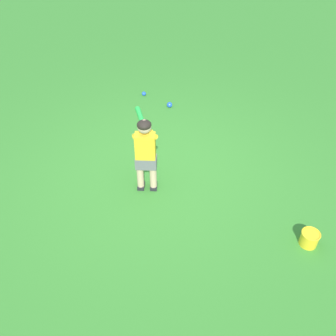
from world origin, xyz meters
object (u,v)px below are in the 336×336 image
(play_ball_far_left, at_px, (144,94))
(toy_bucket, at_px, (309,238))
(play_ball_center_lawn, at_px, (170,105))
(child_batter, at_px, (145,148))

(play_ball_far_left, height_order, toy_bucket, toy_bucket)
(play_ball_far_left, distance_m, toy_bucket, 4.07)
(play_ball_center_lawn, bearing_deg, play_ball_far_left, -110.23)
(play_ball_center_lawn, bearing_deg, child_batter, 13.05)
(play_ball_far_left, xyz_separation_m, toy_bucket, (2.50, 3.20, 0.06))
(play_ball_center_lawn, bearing_deg, toy_bucket, 48.73)
(toy_bucket, bearing_deg, play_ball_far_left, -128.00)
(play_ball_far_left, bearing_deg, toy_bucket, 52.00)
(play_ball_far_left, bearing_deg, child_batter, 25.33)
(child_batter, xyz_separation_m, play_ball_far_left, (-2.30, -1.09, -0.61))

